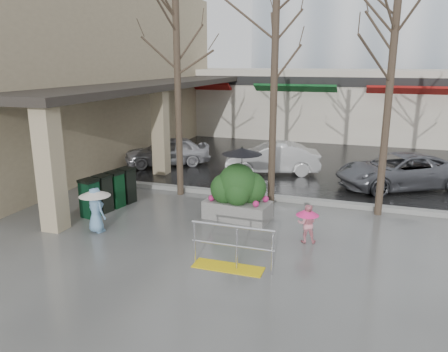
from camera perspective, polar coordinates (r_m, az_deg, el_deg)
The scene contains 20 objects.
ground at distance 11.42m, azimuth -3.86°, elevation -8.37°, with size 120.00×120.00×0.00m, color #51514F.
street_asphalt at distance 32.26m, azimuth 11.20°, elevation 6.52°, with size 120.00×36.00×0.01m, color black.
curb at distance 14.94m, azimuth 1.96°, elevation -2.39°, with size 120.00×0.30×0.15m, color gray.
near_building at distance 21.99m, azimuth -18.36°, elevation 12.80°, with size 6.00×18.00×8.00m, color tan.
canopy_slab at distance 19.80m, azimuth -8.23°, elevation 12.15°, with size 2.80×18.00×0.25m, color #2D2823.
pillar_front at distance 12.45m, azimuth -21.77°, elevation 1.04°, with size 0.55×0.55×3.50m, color tan.
pillar_back at distance 17.80m, azimuth -8.29°, elevation 5.80°, with size 0.55×0.55×3.50m, color tan.
storefront_row at distance 27.84m, azimuth 14.43°, elevation 9.24°, with size 34.00×6.74×4.00m.
handrail at distance 9.81m, azimuth 0.88°, elevation -9.98°, with size 1.90×0.50×1.03m.
tree_west at distance 14.61m, azimuth -6.22°, elevation 17.06°, with size 3.20×3.20×6.80m.
tree_midwest at distance 13.61m, azimuth 6.74°, elevation 17.85°, with size 3.20×3.20×7.00m.
tree_mideast at distance 13.30m, azimuth 21.26°, elevation 15.45°, with size 3.20×3.20×6.50m.
woman at distance 12.54m, azimuth 2.33°, elevation 0.05°, with size 1.16×1.16×2.15m.
child_pink at distance 11.27m, azimuth 10.80°, elevation -5.74°, with size 0.59×0.59×1.00m.
child_blue at distance 12.18m, azimuth -16.44°, elevation -3.62°, with size 0.84×0.84×1.24m.
planter at distance 12.67m, azimuth 1.85°, elevation -2.18°, with size 1.99×1.17×1.65m.
news_boxes at distance 13.98m, azimuth -14.77°, elevation -1.96°, with size 0.86×2.10×1.15m.
car_a at distance 19.45m, azimuth -7.40°, elevation 3.23°, with size 1.49×3.70×1.26m, color #B8B8BD.
car_b at distance 18.01m, azimuth 6.29°, elevation 2.34°, with size 1.33×3.82×1.26m, color silver.
car_c at distance 17.03m, azimuth 21.88°, elevation 0.63°, with size 2.09×4.53×1.26m, color slate.
Camera 1 is at (4.05, -9.69, 4.48)m, focal length 35.00 mm.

